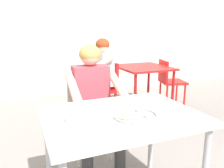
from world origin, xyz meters
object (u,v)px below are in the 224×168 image
chair_foreground (88,111)px  patron_background (97,71)px  table_foreground (121,126)px  table_background_red (143,72)px  thali_tray (135,115)px  chair_red_left (105,86)px  diner_foreground (93,96)px  drinking_cup (72,116)px  chair_red_right (169,79)px

chair_foreground → patron_background: bearing=65.2°
table_foreground → table_background_red: 2.24m
table_foreground → thali_tray: thali_tray is taller
table_background_red → chair_red_left: 0.70m
table_background_red → chair_red_left: (-0.68, -0.01, -0.16)m
chair_foreground → diner_foreground: size_ratio=0.69×
drinking_cup → patron_background: (0.81, 1.87, -0.09)m
thali_tray → chair_foreground: size_ratio=0.36×
diner_foreground → chair_red_left: diner_foreground is taller
drinking_cup → chair_red_left: 2.12m
chair_red_left → chair_red_right: size_ratio=1.04×
chair_red_right → chair_red_left: bearing=-176.1°
drinking_cup → chair_red_right: drinking_cup is taller
table_foreground → patron_background: patron_background is taller
table_foreground → chair_red_right: chair_red_right is taller
table_foreground → patron_background: 1.89m
thali_tray → chair_red_right: 2.69m
drinking_cup → table_background_red: size_ratio=0.11×
drinking_cup → table_foreground: bearing=6.4°
thali_tray → patron_background: patron_background is taller
chair_red_left → chair_red_right: 1.25m
table_background_red → patron_background: size_ratio=0.71×
diner_foreground → chair_red_right: 2.22m
chair_red_right → chair_foreground: bearing=-149.9°
table_foreground → chair_red_right: size_ratio=1.30×
chair_red_right → patron_background: size_ratio=0.67×
chair_red_left → table_background_red: bearing=1.2°
thali_tray → chair_foreground: 1.01m
table_foreground → chair_red_left: chair_red_left is taller
chair_red_right → patron_background: patron_background is taller
drinking_cup → patron_background: size_ratio=0.08×
thali_tray → chair_foreground: bearing=92.3°
drinking_cup → chair_foreground: size_ratio=0.11×
thali_tray → drinking_cup: bearing=173.4°
chair_foreground → chair_red_right: chair_foreground is taller
chair_red_right → patron_background: 1.38m
table_foreground → table_background_red: size_ratio=1.24×
table_foreground → thali_tray: (0.06, -0.09, 0.10)m
drinking_cup → chair_red_left: drinking_cup is taller
patron_background → chair_red_left: bearing=2.4°
drinking_cup → diner_foreground: (0.36, 0.70, -0.10)m
diner_foreground → table_background_red: size_ratio=1.40×
table_foreground → table_background_red: (1.26, 1.85, -0.03)m
diner_foreground → patron_background: size_ratio=0.99×
table_foreground → diner_foreground: 0.66m
thali_tray → table_foreground: bearing=125.8°
chair_foreground → patron_background: 1.08m
chair_foreground → diner_foreground: 0.32m
chair_foreground → table_background_red: (1.23, 0.97, 0.17)m
drinking_cup → patron_background: bearing=66.7°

